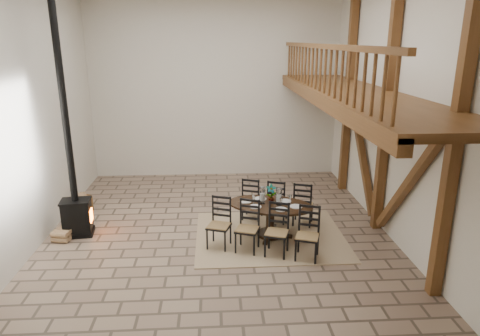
{
  "coord_description": "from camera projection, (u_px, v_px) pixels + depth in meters",
  "views": [
    {
      "loc": [
        -0.06,
        -8.24,
        3.88
      ],
      "look_at": [
        0.48,
        0.4,
        1.26
      ],
      "focal_mm": 32.0,
      "sensor_mm": 36.0,
      "label": 1
    }
  ],
  "objects": [
    {
      "name": "wood_stove",
      "position": [
        73.0,
        182.0,
        8.52
      ],
      "size": [
        0.64,
        0.52,
        5.0
      ],
      "rotation": [
        0.0,
        0.0,
        0.12
      ],
      "color": "black",
      "rests_on": "ground"
    },
    {
      "name": "log_basket",
      "position": [
        81.0,
        204.0,
        9.99
      ],
      "size": [
        0.52,
        0.52,
        0.43
      ],
      "rotation": [
        0.0,
        0.0,
        0.03
      ],
      "color": "brown",
      "rests_on": "ground"
    },
    {
      "name": "log_stack",
      "position": [
        64.0,
        234.0,
        8.61
      ],
      "size": [
        0.41,
        0.51,
        0.23
      ],
      "rotation": [
        0.0,
        0.0,
        -0.2
      ],
      "color": "tan",
      "rests_on": "ground"
    },
    {
      "name": "dining_table",
      "position": [
        269.0,
        221.0,
        8.6
      ],
      "size": [
        2.35,
        2.39,
        1.1
      ],
      "rotation": [
        0.0,
        0.0,
        -0.34
      ],
      "color": "black",
      "rests_on": "ground"
    },
    {
      "name": "room_shell",
      "position": [
        278.0,
        86.0,
        8.19
      ],
      "size": [
        7.02,
        8.02,
        5.01
      ],
      "color": "beige",
      "rests_on": "ground"
    },
    {
      "name": "ground",
      "position": [
        218.0,
        231.0,
        9.0
      ],
      "size": [
        8.0,
        8.0,
        0.0
      ],
      "primitive_type": "plane",
      "color": "#8E765F",
      "rests_on": "ground"
    },
    {
      "name": "rug",
      "position": [
        270.0,
        235.0,
        8.78
      ],
      "size": [
        3.0,
        2.5,
        0.02
      ],
      "primitive_type": "cube",
      "color": "tan",
      "rests_on": "ground"
    }
  ]
}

